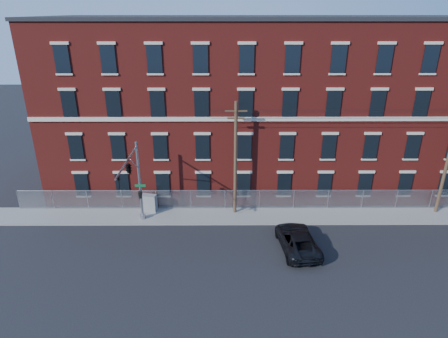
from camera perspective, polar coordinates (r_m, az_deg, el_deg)
ground at (r=29.58m, az=-1.99°, el=-11.92°), size 140.00×140.00×0.00m
sidewalk at (r=35.55m, az=18.11°, el=-6.64°), size 65.00×3.00×0.12m
mill_building at (r=40.78m, az=15.78°, el=9.59°), size 55.30×14.32×16.30m
chain_link_fence at (r=36.18m, az=17.69°, el=-4.26°), size 59.06×0.06×1.85m
traffic_signal_mast at (r=29.68m, az=-13.67°, el=-0.59°), size 0.90×6.75×7.00m
utility_pole_near at (r=32.07m, az=1.73°, el=1.75°), size 1.80×0.28×10.00m
pickup_truck at (r=29.75m, az=10.90°, el=-10.37°), size 3.07×5.72×1.53m
utility_cabinet at (r=34.72m, az=-11.08°, el=-5.01°), size 1.36×0.88×1.57m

